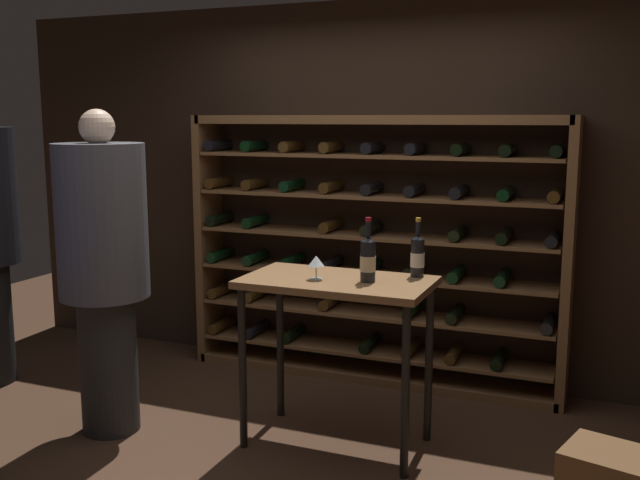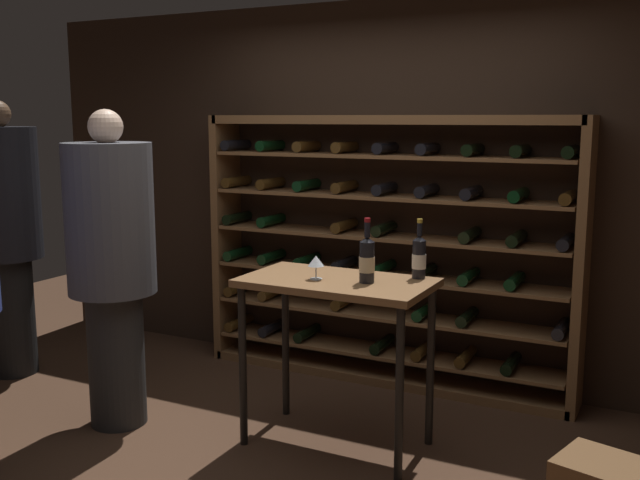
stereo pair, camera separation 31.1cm
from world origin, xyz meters
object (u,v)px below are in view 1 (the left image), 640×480
tasting_table (337,302)px  wine_glass_stemmed_center (316,262)px  wine_rack (370,249)px  wine_bottle_black_capsule (418,255)px  wine_bottle_amber_reserve (368,259)px  person_guest_plum_blouse (103,259)px

tasting_table → wine_glass_stemmed_center: wine_glass_stemmed_center is taller
tasting_table → wine_glass_stemmed_center: 0.25m
wine_rack → wine_bottle_black_capsule: size_ratio=8.06×
wine_glass_stemmed_center → wine_rack: bearing=93.7°
wine_bottle_amber_reserve → wine_bottle_black_capsule: (0.21, 0.23, -0.01)m
person_guest_plum_blouse → wine_glass_stemmed_center: person_guest_plum_blouse is taller
tasting_table → person_guest_plum_blouse: person_guest_plum_blouse is taller
person_guest_plum_blouse → wine_bottle_amber_reserve: bearing=-100.6°
wine_rack → tasting_table: size_ratio=2.57×
wine_bottle_amber_reserve → person_guest_plum_blouse: bearing=-167.3°
tasting_table → wine_bottle_black_capsule: wine_bottle_black_capsule is taller
wine_rack → person_guest_plum_blouse: person_guest_plum_blouse is taller
wine_rack → wine_glass_stemmed_center: wine_rack is taller
wine_rack → tasting_table: (0.17, -1.08, -0.10)m
tasting_table → person_guest_plum_blouse: (-1.30, -0.34, 0.20)m
wine_bottle_amber_reserve → wine_glass_stemmed_center: bearing=-168.8°
person_guest_plum_blouse → wine_bottle_black_capsule: size_ratio=5.70×
wine_rack → wine_glass_stemmed_center: 1.14m
wine_rack → wine_bottle_amber_reserve: wine_rack is taller
wine_rack → tasting_table: wine_rack is taller
wine_rack → tasting_table: bearing=-80.9°
wine_bottle_amber_reserve → wine_bottle_black_capsule: 0.31m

